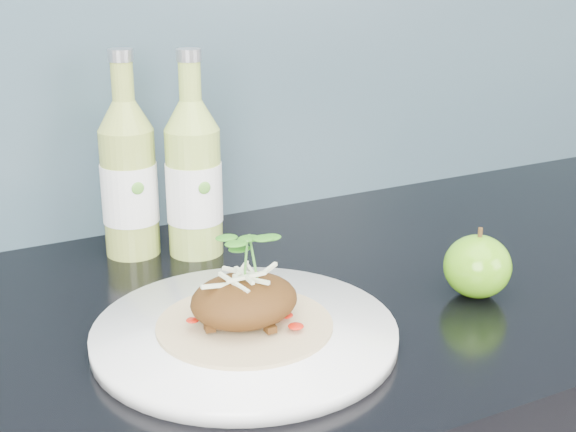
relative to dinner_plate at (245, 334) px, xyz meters
name	(u,v)px	position (x,y,z in m)	size (l,w,h in m)	color
dinner_plate	(245,334)	(0.00, 0.00, 0.00)	(0.31, 0.31, 0.02)	white
pork_taco	(244,299)	(0.00, 0.00, 0.04)	(0.17, 0.17, 0.10)	tan
green_apple	(477,266)	(0.27, -0.02, 0.03)	(0.08, 0.08, 0.08)	#369310
cider_bottle_left	(129,179)	(-0.03, 0.28, 0.09)	(0.08, 0.08, 0.26)	#95A745
cider_bottle_right	(194,179)	(0.05, 0.25, 0.09)	(0.08, 0.08, 0.26)	#9FBA4D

